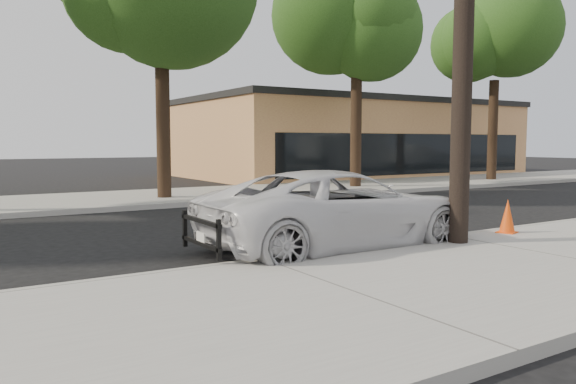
{
  "coord_description": "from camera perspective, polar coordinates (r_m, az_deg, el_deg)",
  "views": [
    {
      "loc": [
        -4.09,
        -9.37,
        1.9
      ],
      "look_at": [
        1.26,
        -0.81,
        1.0
      ],
      "focal_mm": 35.0,
      "sensor_mm": 36.0,
      "label": 1
    }
  ],
  "objects": [
    {
      "name": "tree_d",
      "position": [
        22.89,
        7.66,
        16.31
      ],
      "size": [
        4.5,
        4.35,
        8.75
      ],
      "color": "black",
      "rests_on": "far_sidewalk"
    },
    {
      "name": "building_main",
      "position": [
        32.36,
        6.39,
        5.26
      ],
      "size": [
        18.0,
        10.0,
        4.0
      ],
      "primitive_type": "cube",
      "color": "#B6724B",
      "rests_on": "ground"
    },
    {
      "name": "ground",
      "position": [
        10.39,
        -8.33,
        -5.49
      ],
      "size": [
        120.0,
        120.0,
        0.0
      ],
      "primitive_type": "plane",
      "color": "black",
      "rests_on": "ground"
    },
    {
      "name": "police_cruiser",
      "position": [
        10.0,
        5.18,
        -1.78
      ],
      "size": [
        5.09,
        2.37,
        1.41
      ],
      "primitive_type": "imported",
      "rotation": [
        0.0,
        0.0,
        1.56
      ],
      "color": "silver",
      "rests_on": "ground"
    },
    {
      "name": "near_sidewalk",
      "position": [
        6.76,
        6.75,
        -10.61
      ],
      "size": [
        90.0,
        4.4,
        0.15
      ],
      "primitive_type": "cube",
      "color": "gray",
      "rests_on": "ground"
    },
    {
      "name": "traffic_cone",
      "position": [
        11.65,
        21.4,
        -2.32
      ],
      "size": [
        0.42,
        0.42,
        0.66
      ],
      "rotation": [
        0.0,
        0.0,
        0.3
      ],
      "color": "#F74C0D",
      "rests_on": "near_sidewalk"
    },
    {
      "name": "curb_near",
      "position": [
        8.53,
        -2.61,
        -7.26
      ],
      "size": [
        90.0,
        0.12,
        0.16
      ],
      "primitive_type": "cube",
      "color": "#9E9B93",
      "rests_on": "ground"
    },
    {
      "name": "tree_e",
      "position": [
        28.51,
        20.87,
        14.46
      ],
      "size": [
        4.8,
        4.65,
        9.25
      ],
      "color": "black",
      "rests_on": "far_sidewalk"
    },
    {
      "name": "far_sidewalk",
      "position": [
        18.42,
        -19.03,
        -0.86
      ],
      "size": [
        90.0,
        5.0,
        0.15
      ],
      "primitive_type": "cube",
      "color": "gray",
      "rests_on": "ground"
    }
  ]
}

